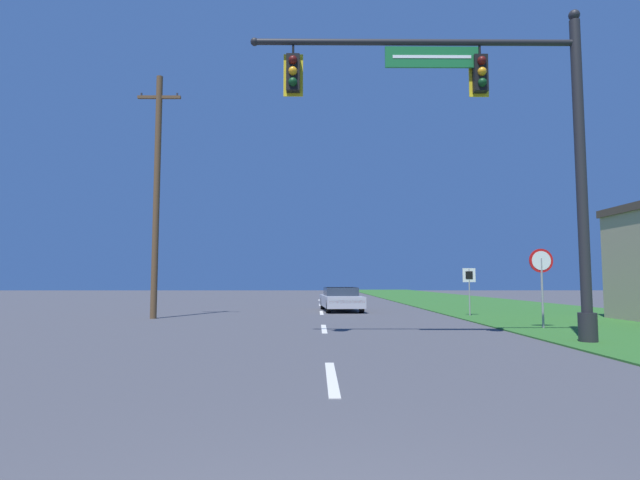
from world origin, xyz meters
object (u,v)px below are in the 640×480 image
Objects in this scene: stop_sign at (541,270)px; route_sign_post at (469,281)px; car_ahead at (341,299)px; utility_pole_near at (157,191)px; signal_mast at (502,137)px.

stop_sign is 1.23× the size of route_sign_post.
car_ahead is 6.76m from route_sign_post.
stop_sign is (5.92, -9.73, 1.26)m from car_ahead.
stop_sign reaches higher than route_sign_post.
stop_sign is at bearing -18.32° from utility_pole_near.
route_sign_post is (-0.57, 5.71, -0.34)m from stop_sign.
utility_pole_near is at bearing 161.68° from stop_sign.
route_sign_post is at bearing 4.96° from utility_pole_near.
signal_mast is 13.92m from utility_pole_near.
signal_mast is at bearing -75.50° from car_ahead.
signal_mast is at bearing -101.66° from route_sign_post.
stop_sign reaches higher than car_ahead.
signal_mast is 1.79× the size of car_ahead.
signal_mast is 5.44m from stop_sign.
utility_pole_near reaches higher than route_sign_post.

